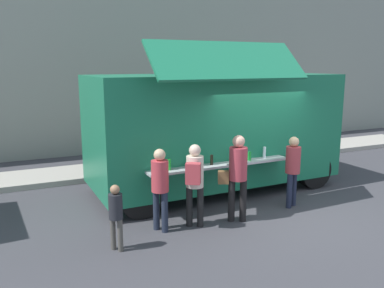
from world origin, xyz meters
name	(u,v)px	position (x,y,z in m)	size (l,w,h in m)	color
ground_plane	(276,209)	(0.00, 0.00, 0.00)	(60.00, 60.00, 0.00)	#38383D
curb_strip	(40,178)	(-4.55, 4.50, 0.07)	(28.00, 1.60, 0.15)	#9E998E
building_behind	(51,2)	(-3.55, 8.40, 5.23)	(32.00, 2.40, 10.46)	gray
food_truck_main	(215,128)	(-0.54, 1.88, 1.58)	(6.14, 3.43, 3.59)	#19714C
trash_bin	(296,142)	(3.91, 4.20, 0.43)	(0.60, 0.60, 0.86)	#2D5D36
customer_front_ordering	(237,171)	(-1.15, -0.21, 1.05)	(0.57, 0.41, 1.77)	black
customer_mid_with_backpack	(195,177)	(-2.04, -0.13, 1.00)	(0.47, 0.53, 1.64)	black
customer_rear_waiting	(160,183)	(-2.71, -0.03, 0.96)	(0.33, 0.33, 1.60)	#1D2434
customer_extra_browsing	(293,165)	(0.40, 0.00, 0.95)	(0.32, 0.32, 1.59)	#1D2338
child_near_queue	(116,212)	(-3.67, -0.49, 0.70)	(0.24, 0.24, 1.16)	#4A4741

